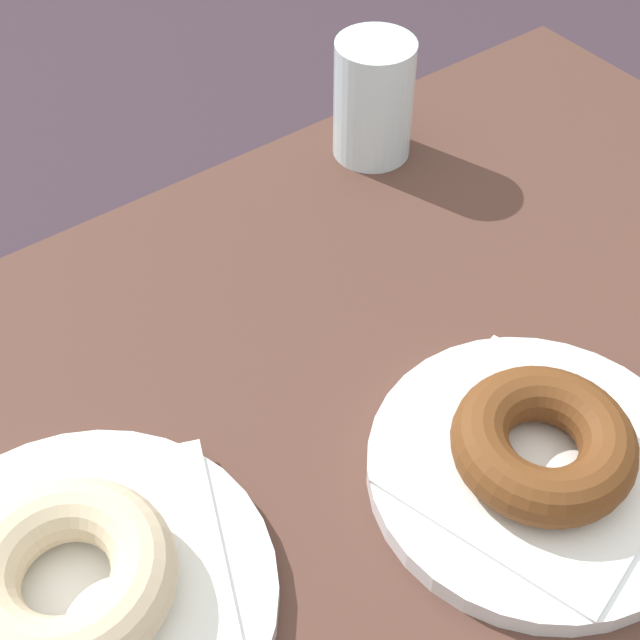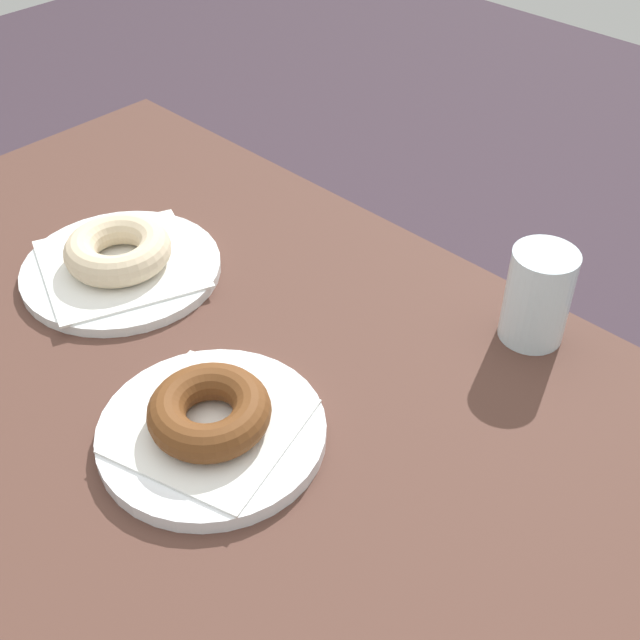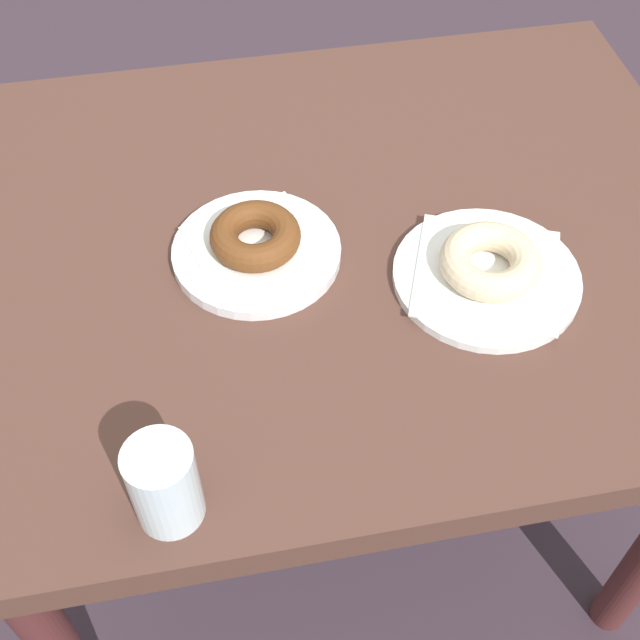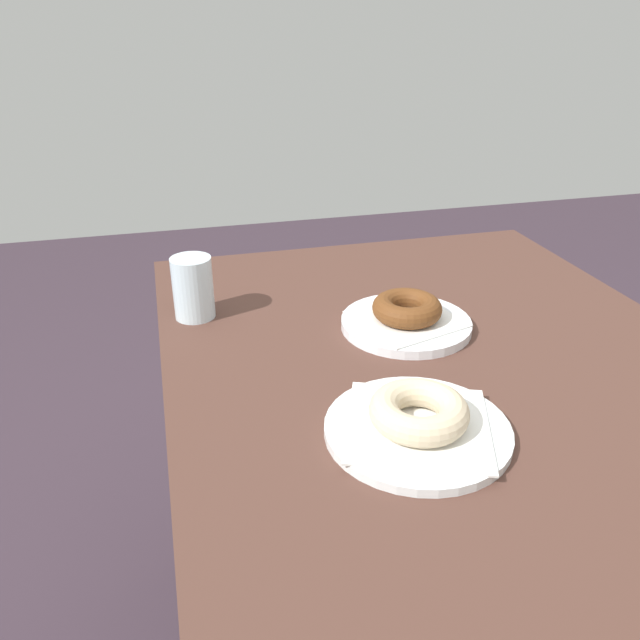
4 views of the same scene
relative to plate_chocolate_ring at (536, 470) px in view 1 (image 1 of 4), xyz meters
The scene contains 7 objects.
plate_chocolate_ring is the anchor object (origin of this frame).
napkin_chocolate_ring 0.01m from the plate_chocolate_ring, ahead, with size 0.15×0.15×0.00m, color white.
donut_chocolate_ring 0.03m from the plate_chocolate_ring, ahead, with size 0.11×0.11×0.03m, color brown.
plate_sugar_ring 0.28m from the plate_chocolate_ring, 161.22° to the left, with size 0.23×0.23×0.01m, color white.
napkin_sugar_ring 0.28m from the plate_chocolate_ring, 161.22° to the left, with size 0.17×0.17×0.00m, color white.
donut_sugar_ring 0.28m from the plate_chocolate_ring, 161.22° to the left, with size 0.12×0.12×0.04m, color beige.
water_glass 0.35m from the plate_chocolate_ring, 68.27° to the left, with size 0.07×0.07×0.10m, color silver.
Camera 1 is at (-0.19, -0.16, 1.23)m, focal length 52.28 mm.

